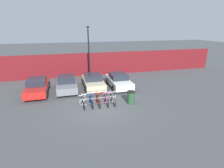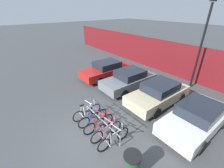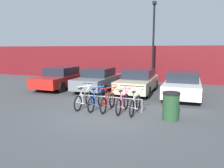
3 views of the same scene
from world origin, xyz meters
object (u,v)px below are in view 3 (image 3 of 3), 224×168
(car_grey, at_px, (98,79))
(bicycle_blue, at_px, (96,101))
(bicycle_white, at_px, (84,100))
(car_beige, at_px, (138,81))
(bike_rack, at_px, (110,99))
(car_red, at_px, (61,78))
(bicycle_pink, at_px, (123,103))
(car_white, at_px, (183,85))
(bicycle_silver, at_px, (135,104))
(bicycle_red, at_px, (108,102))
(trash_bin, at_px, (171,106))
(lamp_post, at_px, (153,39))

(car_grey, bearing_deg, bicycle_blue, -67.35)
(bicycle_white, distance_m, car_beige, 4.46)
(bike_rack, relative_size, car_red, 0.66)
(bicycle_pink, relative_size, car_beige, 0.40)
(car_white, bearing_deg, bicycle_silver, -113.65)
(bicycle_red, xyz_separation_m, trash_bin, (2.60, -0.32, 0.14))
(bicycle_pink, distance_m, lamp_post, 8.50)
(bicycle_silver, distance_m, car_red, 7.23)
(car_beige, relative_size, trash_bin, 4.16)
(bicycle_silver, bearing_deg, trash_bin, -10.40)
(bike_rack, distance_m, car_white, 4.61)
(car_beige, bearing_deg, bicycle_white, -109.01)
(bicycle_pink, relative_size, car_white, 0.40)
(bike_rack, xyz_separation_m, bicycle_red, (-0.01, -0.15, -0.10))
(trash_bin, bearing_deg, lamp_post, 104.22)
(bicycle_white, xyz_separation_m, bicycle_red, (1.15, 0.00, 0.00))
(bicycle_red, xyz_separation_m, car_white, (2.84, 3.79, 0.31))
(bicycle_pink, distance_m, car_beige, 4.23)
(car_white, bearing_deg, trash_bin, -93.26)
(bike_rack, relative_size, lamp_post, 0.48)
(bicycle_blue, distance_m, trash_bin, 3.16)
(lamp_post, bearing_deg, bicycle_pink, -88.97)
(bicycle_red, bearing_deg, car_white, 52.08)
(bike_rack, bearing_deg, car_white, 52.19)
(car_red, xyz_separation_m, lamp_post, (5.37, 4.02, 2.63))
(car_beige, bearing_deg, car_white, -9.29)
(bicycle_pink, bearing_deg, car_grey, 121.27)
(bike_rack, distance_m, bicycle_red, 0.18)
(bicycle_pink, distance_m, car_grey, 5.07)
(bike_rack, bearing_deg, bicycle_white, -172.73)
(bicycle_silver, bearing_deg, car_beige, 104.28)
(bicycle_white, bearing_deg, bicycle_pink, 2.75)
(bicycle_pink, bearing_deg, car_red, 140.51)
(bike_rack, distance_m, bicycle_blue, 0.58)
(bicycle_white, bearing_deg, car_grey, 107.86)
(bicycle_blue, xyz_separation_m, car_red, (-4.33, 3.95, 0.31))
(bicycle_red, distance_m, trash_bin, 2.63)
(car_red, xyz_separation_m, car_beige, (5.17, 0.25, -0.00))
(bicycle_red, xyz_separation_m, car_beige, (0.30, 4.20, 0.31))
(bike_rack, height_order, bicycle_blue, bicycle_blue)
(bicycle_blue, distance_m, bicycle_red, 0.54)
(bike_rack, relative_size, bicycle_silver, 1.68)
(car_red, bearing_deg, car_beige, 2.75)
(bicycle_white, height_order, bicycle_red, same)
(bicycle_pink, relative_size, lamp_post, 0.29)
(bicycle_pink, bearing_deg, car_beige, 90.87)
(bicycle_blue, bearing_deg, car_red, 133.79)
(bike_rack, height_order, lamp_post, lamp_post)
(bicycle_blue, distance_m, lamp_post, 8.56)
(lamp_post, bearing_deg, bicycle_red, -93.58)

